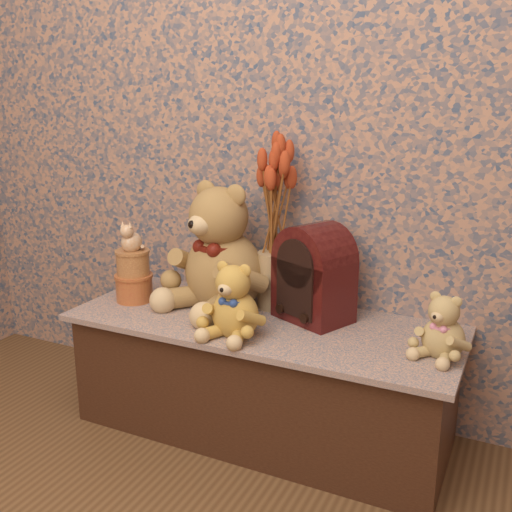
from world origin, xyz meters
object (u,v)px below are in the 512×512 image
Objects in this scene: ceramic_vase at (274,280)px; cat_figurine at (131,236)px; teddy_small at (445,323)px; teddy_large at (224,240)px; biscuit_tin_lower at (134,288)px; cathedral_radio at (314,272)px; teddy_medium at (235,296)px.

cat_figurine is (-0.50, -0.16, 0.15)m from ceramic_vase.
cat_figurine is at bearing -160.52° from teddy_small.
teddy_large is 3.59× the size of biscuit_tin_lower.
cathedral_radio is at bearing 9.44° from biscuit_tin_lower.
ceramic_vase is 0.55m from cat_figurine.
cat_figurine reaches higher than teddy_small.
teddy_small is 0.47m from cathedral_radio.
cat_figurine is at bearing 169.04° from teddy_medium.
teddy_large reaches higher than ceramic_vase.
ceramic_vase reaches higher than biscuit_tin_lower.
teddy_large is 0.81m from teddy_small.
teddy_large reaches higher than biscuit_tin_lower.
cat_figurine is at bearing -146.35° from cathedral_radio.
cathedral_radio is at bearing 4.05° from cat_figurine.
teddy_medium is 1.91× the size of biscuit_tin_lower.
teddy_medium is 0.30m from cathedral_radio.
biscuit_tin_lower is (-0.32, -0.11, -0.19)m from teddy_large.
cat_figurine is at bearing -143.52° from teddy_large.
teddy_small reaches higher than ceramic_vase.
ceramic_vase is at bearing 35.65° from teddy_large.
ceramic_vase is 1.51× the size of biscuit_tin_lower.
teddy_large reaches higher than teddy_medium.
cat_figurine is (-0.67, -0.11, 0.08)m from cathedral_radio.
cat_figurine reaches higher than ceramic_vase.
cathedral_radio reaches higher than teddy_small.
teddy_medium is 0.52m from cat_figurine.
teddy_large is at bearing 18.27° from biscuit_tin_lower.
teddy_small is 1.01× the size of ceramic_vase.
teddy_large is at bearing 128.90° from teddy_medium.
teddy_medium is at bearing -19.53° from cat_figurine.
cat_figurine is (0.00, 0.00, 0.20)m from biscuit_tin_lower.
ceramic_vase is (0.01, 0.29, -0.03)m from teddy_medium.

